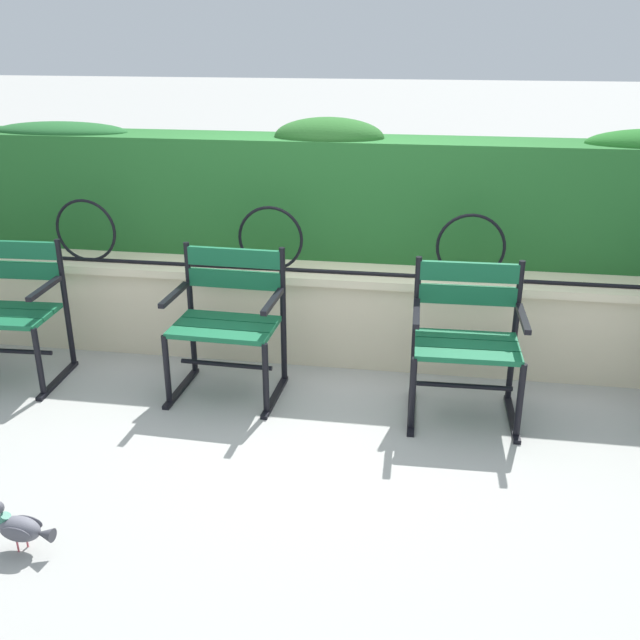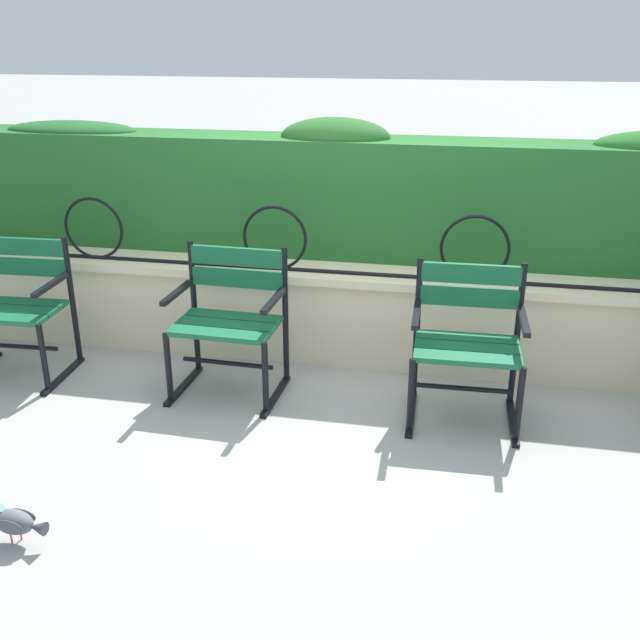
{
  "view_description": "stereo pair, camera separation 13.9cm",
  "coord_description": "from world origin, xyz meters",
  "px_view_note": "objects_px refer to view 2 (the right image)",
  "views": [
    {
      "loc": [
        0.6,
        -3.66,
        2.05
      ],
      "look_at": [
        0.0,
        0.03,
        0.55
      ],
      "focal_mm": 40.75,
      "sensor_mm": 36.0,
      "label": 1
    },
    {
      "loc": [
        0.73,
        -3.63,
        2.05
      ],
      "look_at": [
        0.0,
        0.03,
        0.55
      ],
      "focal_mm": 40.75,
      "sensor_mm": 36.0,
      "label": 2
    }
  ],
  "objects_px": {
    "park_chair_leftmost": "(15,302)",
    "pigeon_near_chairs": "(14,521)",
    "park_chair_centre_left": "(230,317)",
    "park_chair_centre_right": "(467,339)"
  },
  "relations": [
    {
      "from": "park_chair_leftmost",
      "to": "pigeon_near_chairs",
      "type": "distance_m",
      "value": 1.84
    },
    {
      "from": "park_chair_centre_left",
      "to": "park_chair_centre_right",
      "type": "bearing_deg",
      "value": -2.4
    },
    {
      "from": "pigeon_near_chairs",
      "to": "park_chair_centre_right",
      "type": "bearing_deg",
      "value": 39.45
    },
    {
      "from": "park_chair_centre_left",
      "to": "pigeon_near_chairs",
      "type": "height_order",
      "value": "park_chair_centre_left"
    },
    {
      "from": "park_chair_centre_left",
      "to": "park_chair_leftmost",
      "type": "bearing_deg",
      "value": -178.94
    },
    {
      "from": "park_chair_leftmost",
      "to": "pigeon_near_chairs",
      "type": "xyz_separation_m",
      "value": [
        0.93,
        -1.55,
        -0.35
      ]
    },
    {
      "from": "park_chair_centre_left",
      "to": "pigeon_near_chairs",
      "type": "bearing_deg",
      "value": -106.44
    },
    {
      "from": "park_chair_leftmost",
      "to": "pigeon_near_chairs",
      "type": "relative_size",
      "value": 2.94
    },
    {
      "from": "park_chair_centre_left",
      "to": "pigeon_near_chairs",
      "type": "relative_size",
      "value": 2.99
    },
    {
      "from": "park_chair_centre_left",
      "to": "park_chair_centre_right",
      "type": "relative_size",
      "value": 1.0
    }
  ]
}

